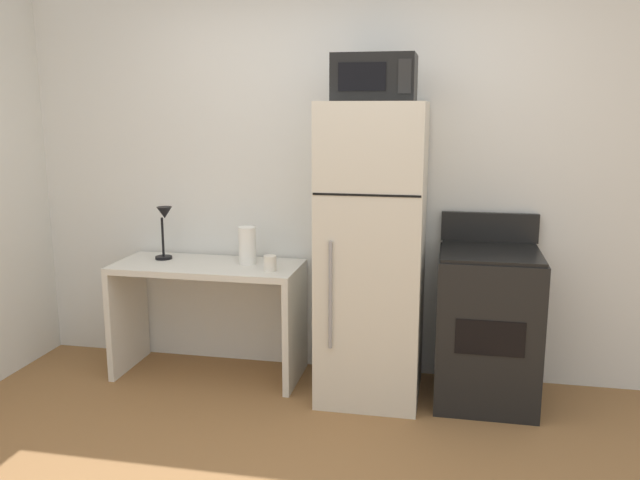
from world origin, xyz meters
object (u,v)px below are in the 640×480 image
paper_towel_roll (247,246)px  microwave (375,78)px  refrigerator (372,253)px  oven_range (487,325)px  coffee_mug (270,263)px  desk (208,297)px  desk_lamp (164,224)px

paper_towel_roll → microwave: size_ratio=0.52×
refrigerator → oven_range: bearing=2.6°
coffee_mug → oven_range: size_ratio=0.09×
refrigerator → oven_range: 0.80m
microwave → refrigerator: bearing=90.3°
desk → microwave: microwave is taller
desk → refrigerator: 1.13m
coffee_mug → refrigerator: size_ratio=0.05×
desk_lamp → oven_range: desk_lamp is taller
desk → microwave: 1.75m
coffee_mug → oven_range: bearing=2.6°
microwave → paper_towel_roll: bearing=170.3°
desk_lamp → oven_range: size_ratio=0.32×
paper_towel_roll → coffee_mug: size_ratio=2.53×
desk → paper_towel_roll: paper_towel_roll is taller
desk → desk_lamp: 0.56m
paper_towel_roll → refrigerator: refrigerator is taller
desk_lamp → coffee_mug: (0.76, -0.15, -0.19)m
desk → coffee_mug: (0.45, -0.09, 0.27)m
paper_towel_roll → coffee_mug: bearing=-37.3°
microwave → oven_range: microwave is taller
paper_towel_roll → refrigerator: (0.82, -0.12, 0.01)m
desk_lamp → paper_towel_roll: (0.57, -0.01, -0.12)m
coffee_mug → paper_towel_roll: bearing=142.7°
paper_towel_roll → oven_range: bearing=-3.3°
desk_lamp → oven_range: (2.07, -0.10, -0.52)m
desk_lamp → paper_towel_roll: desk_lamp is taller
desk_lamp → oven_range: bearing=-2.6°
desk_lamp → refrigerator: bearing=-5.2°
desk_lamp → coffee_mug: bearing=-11.5°
coffee_mug → microwave: (0.63, 0.01, 1.10)m
oven_range → paper_towel_roll: bearing=176.7°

